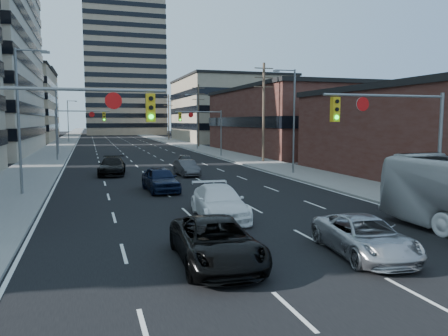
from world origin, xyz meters
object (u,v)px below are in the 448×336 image
at_px(black_pickup, 216,242).
at_px(white_van, 219,202).
at_px(silver_suv, 365,236).
at_px(sedan_blue, 160,179).

relative_size(black_pickup, white_van, 0.99).
relative_size(black_pickup, silver_suv, 1.10).
xyz_separation_m(white_van, sedan_blue, (-1.41, 8.82, 0.04)).
bearing_deg(sedan_blue, silver_suv, -77.53).
xyz_separation_m(black_pickup, sedan_blue, (0.60, 15.20, 0.08)).
relative_size(black_pickup, sedan_blue, 1.11).
bearing_deg(sedan_blue, black_pickup, -95.78).
relative_size(silver_suv, sedan_blue, 1.01).
height_order(black_pickup, white_van, white_van).
bearing_deg(sedan_blue, white_van, -84.43).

